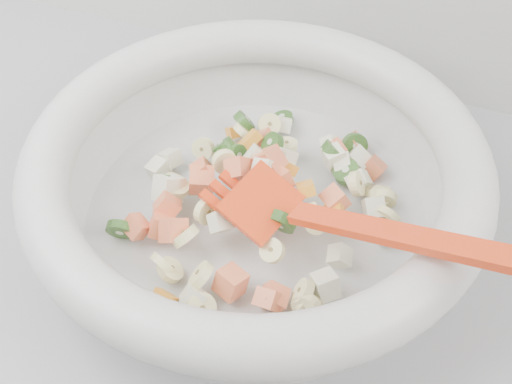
% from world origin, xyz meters
% --- Properties ---
extents(counter, '(2.00, 0.60, 0.90)m').
position_xyz_m(counter, '(0.00, 1.45, 0.45)').
color(counter, gray).
rests_on(counter, ground).
extents(mixing_bowl, '(0.47, 0.43, 0.16)m').
position_xyz_m(mixing_bowl, '(0.18, 1.45, 0.97)').
color(mixing_bowl, silver).
rests_on(mixing_bowl, counter).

